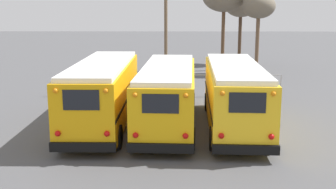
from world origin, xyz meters
TOP-DOWN VIEW (x-y plane):
  - ground_plane at (0.00, 0.00)m, footprint 160.00×160.00m
  - school_bus_0 at (-3.14, 1.14)m, footprint 2.59×9.96m
  - school_bus_1 at (-0.00, 0.99)m, footprint 2.96×9.77m
  - school_bus_2 at (3.14, 0.69)m, footprint 2.88×9.49m
  - utility_pole at (-0.34, 13.39)m, footprint 1.80×0.25m
  - bare_tree_1 at (6.87, 23.62)m, footprint 3.26×3.26m
  - bare_tree_2 at (7.42, 17.48)m, footprint 2.79×2.79m
  - fence_line at (0.00, 7.81)m, footprint 14.34×0.06m

SIDE VIEW (x-z plane):
  - ground_plane at x=0.00m, z-range 0.00..0.00m
  - fence_line at x=0.00m, z-range 0.27..1.69m
  - school_bus_1 at x=0.00m, z-range 0.13..3.08m
  - school_bus_2 at x=3.14m, z-range 0.14..3.19m
  - school_bus_0 at x=-3.14m, z-range 0.14..3.24m
  - utility_pole at x=-0.34m, z-range 0.19..8.23m
  - bare_tree_2 at x=7.42m, z-range 2.25..9.02m
  - bare_tree_1 at x=6.87m, z-range 2.26..9.36m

